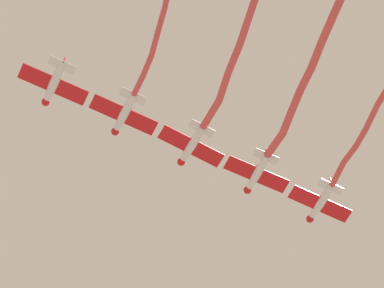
{
  "coord_description": "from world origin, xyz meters",
  "views": [
    {
      "loc": [
        39.34,
        -18.26,
        3.88
      ],
      "look_at": [
        0.85,
        -3.23,
        89.9
      ],
      "focal_mm": 78.98,
      "sensor_mm": 36.0,
      "label": 1
    }
  ],
  "objects_px": {
    "airplane_trail": "(54,84)",
    "airplane_slot": "(124,114)",
    "airplane_left_wing": "(257,173)",
    "airplane_lead": "(320,203)",
    "airplane_right_wing": "(191,145)"
  },
  "relations": [
    {
      "from": "airplane_right_wing",
      "to": "airplane_left_wing",
      "type": "bearing_deg",
      "value": -92.82
    },
    {
      "from": "airplane_lead",
      "to": "airplane_right_wing",
      "type": "xyz_separation_m",
      "value": [
        1.5,
        -16.76,
        0.0
      ]
    },
    {
      "from": "airplane_trail",
      "to": "airplane_slot",
      "type": "bearing_deg",
      "value": -89.38
    },
    {
      "from": "airplane_right_wing",
      "to": "airplane_trail",
      "type": "distance_m",
      "value": 16.82
    },
    {
      "from": "airplane_trail",
      "to": "airplane_left_wing",
      "type": "bearing_deg",
      "value": -89.38
    },
    {
      "from": "airplane_left_wing",
      "to": "airplane_lead",
      "type": "bearing_deg",
      "value": -88.71
    },
    {
      "from": "airplane_left_wing",
      "to": "airplane_right_wing",
      "type": "xyz_separation_m",
      "value": [
        0.75,
        -8.39,
        -0.3
      ]
    },
    {
      "from": "airplane_trail",
      "to": "airplane_lead",
      "type": "bearing_deg",
      "value": -89.38
    },
    {
      "from": "airplane_lead",
      "to": "airplane_left_wing",
      "type": "relative_size",
      "value": 1.0
    },
    {
      "from": "airplane_lead",
      "to": "airplane_trail",
      "type": "relative_size",
      "value": 1.0
    },
    {
      "from": "airplane_lead",
      "to": "airplane_trail",
      "type": "xyz_separation_m",
      "value": [
        2.99,
        -33.51,
        0.0
      ]
    },
    {
      "from": "airplane_right_wing",
      "to": "airplane_trail",
      "type": "height_order",
      "value": "same"
    },
    {
      "from": "airplane_right_wing",
      "to": "airplane_slot",
      "type": "distance_m",
      "value": 8.41
    },
    {
      "from": "airplane_left_wing",
      "to": "airplane_slot",
      "type": "distance_m",
      "value": 16.83
    },
    {
      "from": "airplane_left_wing",
      "to": "airplane_slot",
      "type": "relative_size",
      "value": 1.0
    }
  ]
}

